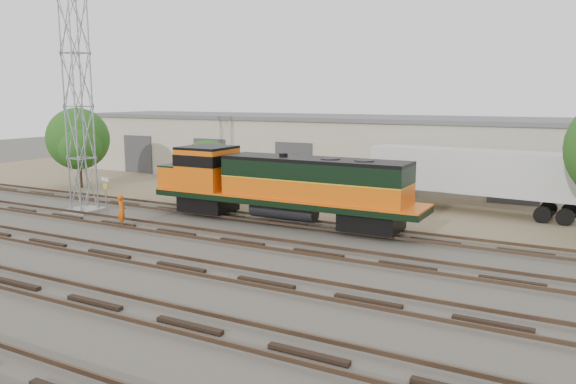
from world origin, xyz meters
The scene contains 11 objects.
ground centered at (0.00, 0.00, 0.00)m, with size 140.00×140.00×0.00m, color #47423A.
dirt_strip centered at (0.00, 15.00, 0.01)m, with size 80.00×16.00×0.02m, color #726047.
tracks centered at (0.00, -3.00, 0.08)m, with size 80.00×20.40×0.28m.
warehouse centered at (0.04, 22.98, 2.65)m, with size 58.40×10.40×5.30m.
locomotive centered at (-0.53, 6.00, 2.19)m, with size 15.69×2.75×3.77m.
signal_tower centered at (-12.44, 3.20, 6.06)m, with size 1.83×1.83×12.42m.
sign_post centered at (-10.91, 3.47, 1.54)m, with size 0.86×0.36×2.21m.
worker centered at (-7.49, 1.31, 0.89)m, with size 0.65×0.42×1.77m, color #D3520B.
semi_trailer centered at (8.28, 14.40, 2.36)m, with size 12.36×3.44×3.75m.
tree_west centered at (-19.64, 9.26, 3.62)m, with size 4.86×4.63×6.06m.
tree_mid centered at (-7.50, 9.09, 1.80)m, with size 4.55×4.33×4.33m.
Camera 1 is at (14.25, -20.10, 6.88)m, focal length 35.00 mm.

